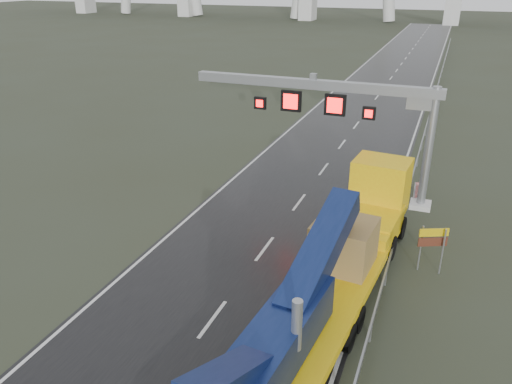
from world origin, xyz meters
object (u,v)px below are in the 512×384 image
at_px(sign_gantry, 347,107).
at_px(striped_barrier, 420,192).
at_px(heavy_haul_truck, 333,268).
at_px(exit_sign_pair, 433,241).

xyz_separation_m(sign_gantry, striped_barrier, (4.64, 0.97, -5.05)).
distance_m(sign_gantry, heavy_haul_truck, 12.19).
bearing_deg(exit_sign_pair, heavy_haul_truck, -155.02).
distance_m(heavy_haul_truck, striped_barrier, 12.73).
height_order(sign_gantry, striped_barrier, sign_gantry).
xyz_separation_m(sign_gantry, heavy_haul_truck, (2.09, -11.43, -3.70)).
xyz_separation_m(sign_gantry, exit_sign_pair, (5.73, -7.14, -4.00)).
relative_size(heavy_haul_truck, exit_sign_pair, 9.16).
relative_size(heavy_haul_truck, striped_barrier, 18.86).
xyz_separation_m(heavy_haul_truck, exit_sign_pair, (3.63, 4.29, -0.29)).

